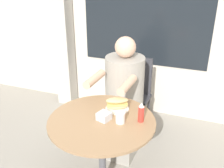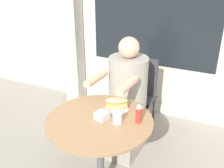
% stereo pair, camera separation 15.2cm
% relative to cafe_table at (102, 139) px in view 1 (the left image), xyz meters
% --- Properties ---
extents(storefront_wall, '(8.00, 0.09, 2.80)m').
position_rel_cafe_table_xyz_m(storefront_wall, '(-0.00, 1.48, 0.88)').
color(storefront_wall, beige).
rests_on(storefront_wall, ground_plane).
extents(lattice_pillar, '(0.20, 0.20, 2.40)m').
position_rel_cafe_table_xyz_m(lattice_pillar, '(-1.06, 1.32, 0.68)').
color(lattice_pillar, '#B2ADA3').
rests_on(lattice_pillar, ground_plane).
extents(cafe_table, '(0.82, 0.82, 0.71)m').
position_rel_cafe_table_xyz_m(cafe_table, '(0.00, 0.00, 0.00)').
color(cafe_table, '#997551').
rests_on(cafe_table, ground_plane).
extents(diner_chair, '(0.40, 0.40, 0.87)m').
position_rel_cafe_table_xyz_m(diner_chair, '(-0.02, 0.96, -0.00)').
color(diner_chair, '#333338').
rests_on(diner_chair, ground_plane).
extents(seated_diner, '(0.40, 0.68, 1.19)m').
position_rel_cafe_table_xyz_m(seated_diner, '(-0.03, 0.61, -0.01)').
color(seated_diner, gray).
rests_on(seated_diner, ground_plane).
extents(sandwich_on_plate, '(0.19, 0.19, 0.10)m').
position_rel_cafe_table_xyz_m(sandwich_on_plate, '(0.06, 0.19, 0.23)').
color(sandwich_on_plate, white).
rests_on(sandwich_on_plate, cafe_table).
extents(drink_cup, '(0.07, 0.07, 0.09)m').
position_rel_cafe_table_xyz_m(drink_cup, '(0.14, 0.02, 0.23)').
color(drink_cup, silver).
rests_on(drink_cup, cafe_table).
extents(napkin_box, '(0.11, 0.11, 0.06)m').
position_rel_cafe_table_xyz_m(napkin_box, '(0.02, 0.01, 0.21)').
color(napkin_box, silver).
rests_on(napkin_box, cafe_table).
extents(condiment_bottle, '(0.04, 0.04, 0.16)m').
position_rel_cafe_table_xyz_m(condiment_bottle, '(0.28, 0.08, 0.26)').
color(condiment_bottle, red).
rests_on(condiment_bottle, cafe_table).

